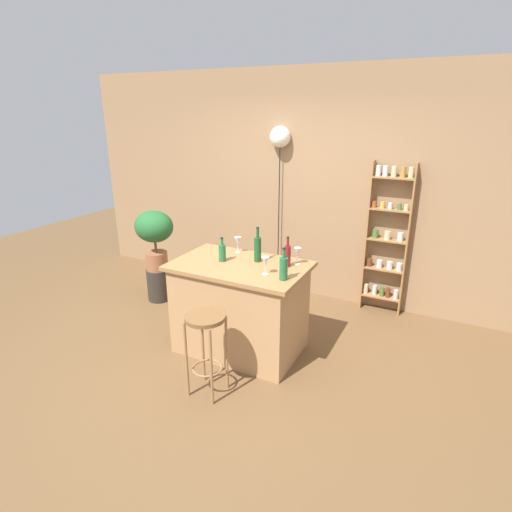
{
  "coord_description": "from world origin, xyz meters",
  "views": [
    {
      "loc": [
        1.79,
        -2.9,
        2.3
      ],
      "look_at": [
        0.05,
        0.55,
        0.93
      ],
      "focal_mm": 28.84,
      "sensor_mm": 36.0,
      "label": 1
    }
  ],
  "objects_px": {
    "bottle_olive_oil": "(287,255)",
    "wine_glass_right": "(297,253)",
    "bottle_vinegar": "(258,249)",
    "pendant_globe_light": "(280,138)",
    "potted_plant": "(154,232)",
    "bottle_sauce_amber": "(222,252)",
    "bar_stool": "(206,336)",
    "spice_shelf": "(387,239)",
    "bottle_spirits_clear": "(283,268)",
    "wine_glass_center": "(238,241)",
    "wine_glass_left": "(265,262)",
    "plant_stool": "(159,284)"
  },
  "relations": [
    {
      "from": "plant_stool",
      "to": "potted_plant",
      "type": "distance_m",
      "value": 0.69
    },
    {
      "from": "bar_stool",
      "to": "potted_plant",
      "type": "bearing_deg",
      "value": 140.83
    },
    {
      "from": "wine_glass_right",
      "to": "wine_glass_left",
      "type": "bearing_deg",
      "value": -113.56
    },
    {
      "from": "potted_plant",
      "to": "wine_glass_left",
      "type": "height_order",
      "value": "potted_plant"
    },
    {
      "from": "wine_glass_center",
      "to": "potted_plant",
      "type": "bearing_deg",
      "value": 169.25
    },
    {
      "from": "spice_shelf",
      "to": "plant_stool",
      "type": "relative_size",
      "value": 4.32
    },
    {
      "from": "spice_shelf",
      "to": "wine_glass_right",
      "type": "height_order",
      "value": "spice_shelf"
    },
    {
      "from": "bar_stool",
      "to": "spice_shelf",
      "type": "distance_m",
      "value": 2.5
    },
    {
      "from": "potted_plant",
      "to": "bottle_spirits_clear",
      "type": "relative_size",
      "value": 2.58
    },
    {
      "from": "plant_stool",
      "to": "wine_glass_left",
      "type": "relative_size",
      "value": 2.52
    },
    {
      "from": "spice_shelf",
      "to": "bottle_sauce_amber",
      "type": "xyz_separation_m",
      "value": [
        -1.29,
        -1.51,
        0.1
      ]
    },
    {
      "from": "plant_stool",
      "to": "wine_glass_left",
      "type": "bearing_deg",
      "value": -20.13
    },
    {
      "from": "potted_plant",
      "to": "bottle_olive_oil",
      "type": "bearing_deg",
      "value": -11.74
    },
    {
      "from": "potted_plant",
      "to": "bottle_vinegar",
      "type": "distance_m",
      "value": 1.67
    },
    {
      "from": "spice_shelf",
      "to": "bottle_vinegar",
      "type": "bearing_deg",
      "value": -125.78
    },
    {
      "from": "potted_plant",
      "to": "wine_glass_left",
      "type": "relative_size",
      "value": 4.57
    },
    {
      "from": "bottle_vinegar",
      "to": "wine_glass_right",
      "type": "xyz_separation_m",
      "value": [
        0.37,
        0.1,
        -0.01
      ]
    },
    {
      "from": "bottle_olive_oil",
      "to": "wine_glass_right",
      "type": "xyz_separation_m",
      "value": [
        0.06,
        0.1,
        0.01
      ]
    },
    {
      "from": "spice_shelf",
      "to": "wine_glass_right",
      "type": "relative_size",
      "value": 10.88
    },
    {
      "from": "plant_stool",
      "to": "wine_glass_center",
      "type": "distance_m",
      "value": 1.57
    },
    {
      "from": "plant_stool",
      "to": "bottle_vinegar",
      "type": "distance_m",
      "value": 1.86
    },
    {
      "from": "potted_plant",
      "to": "bottle_sauce_amber",
      "type": "relative_size",
      "value": 3.14
    },
    {
      "from": "bar_stool",
      "to": "wine_glass_left",
      "type": "height_order",
      "value": "wine_glass_left"
    },
    {
      "from": "potted_plant",
      "to": "bottle_spirits_clear",
      "type": "height_order",
      "value": "bottle_spirits_clear"
    },
    {
      "from": "potted_plant",
      "to": "bottle_vinegar",
      "type": "bearing_deg",
      "value": -13.93
    },
    {
      "from": "bottle_spirits_clear",
      "to": "wine_glass_left",
      "type": "distance_m",
      "value": 0.2
    },
    {
      "from": "plant_stool",
      "to": "wine_glass_center",
      "type": "relative_size",
      "value": 2.52
    },
    {
      "from": "wine_glass_left",
      "to": "wine_glass_right",
      "type": "bearing_deg",
      "value": 66.44
    },
    {
      "from": "spice_shelf",
      "to": "wine_glass_left",
      "type": "height_order",
      "value": "spice_shelf"
    },
    {
      "from": "bottle_spirits_clear",
      "to": "wine_glass_right",
      "type": "distance_m",
      "value": 0.41
    },
    {
      "from": "bottle_vinegar",
      "to": "pendant_globe_light",
      "type": "distance_m",
      "value": 1.72
    },
    {
      "from": "bottle_spirits_clear",
      "to": "pendant_globe_light",
      "type": "relative_size",
      "value": 0.14
    },
    {
      "from": "plant_stool",
      "to": "bottle_sauce_amber",
      "type": "bearing_deg",
      "value": -22.7
    },
    {
      "from": "bar_stool",
      "to": "plant_stool",
      "type": "distance_m",
      "value": 2.06
    },
    {
      "from": "bottle_olive_oil",
      "to": "wine_glass_right",
      "type": "height_order",
      "value": "bottle_olive_oil"
    },
    {
      "from": "spice_shelf",
      "to": "bottle_vinegar",
      "type": "relative_size",
      "value": 5.18
    },
    {
      "from": "plant_stool",
      "to": "potted_plant",
      "type": "relative_size",
      "value": 0.55
    },
    {
      "from": "potted_plant",
      "to": "pendant_globe_light",
      "type": "relative_size",
      "value": 0.35
    },
    {
      "from": "wine_glass_center",
      "to": "wine_glass_right",
      "type": "bearing_deg",
      "value": -4.42
    },
    {
      "from": "bottle_vinegar",
      "to": "wine_glass_right",
      "type": "distance_m",
      "value": 0.38
    },
    {
      "from": "bar_stool",
      "to": "bottle_sauce_amber",
      "type": "bearing_deg",
      "value": 110.46
    },
    {
      "from": "spice_shelf",
      "to": "potted_plant",
      "type": "height_order",
      "value": "spice_shelf"
    },
    {
      "from": "wine_glass_left",
      "to": "wine_glass_center",
      "type": "height_order",
      "value": "same"
    },
    {
      "from": "bar_stool",
      "to": "bottle_olive_oil",
      "type": "distance_m",
      "value": 1.07
    },
    {
      "from": "spice_shelf",
      "to": "wine_glass_center",
      "type": "height_order",
      "value": "spice_shelf"
    },
    {
      "from": "potted_plant",
      "to": "bottle_sauce_amber",
      "type": "height_order",
      "value": "potted_plant"
    },
    {
      "from": "wine_glass_right",
      "to": "pendant_globe_light",
      "type": "height_order",
      "value": "pendant_globe_light"
    },
    {
      "from": "wine_glass_left",
      "to": "pendant_globe_light",
      "type": "bearing_deg",
      "value": 109.91
    },
    {
      "from": "bottle_vinegar",
      "to": "pendant_globe_light",
      "type": "relative_size",
      "value": 0.16
    },
    {
      "from": "potted_plant",
      "to": "bottle_olive_oil",
      "type": "height_order",
      "value": "bottle_olive_oil"
    }
  ]
}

